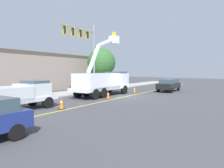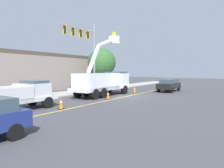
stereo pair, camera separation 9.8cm
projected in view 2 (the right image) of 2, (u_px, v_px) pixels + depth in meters
name	position (u px, v px, depth m)	size (l,w,h in m)	color
ground	(126.00, 96.00, 21.57)	(120.00, 120.00, 0.00)	#47474C
sidewalk_far_side	(77.00, 92.00, 25.58)	(60.00, 3.60, 0.12)	#B2ADA3
lane_centre_stripe	(126.00, 96.00, 21.57)	(50.00, 0.16, 0.01)	yellow
utility_bucket_truck	(104.00, 81.00, 22.29)	(8.48, 3.69, 7.32)	white
service_pickup_truck	(16.00, 95.00, 13.77)	(5.85, 2.91, 2.06)	silver
passing_minivan	(169.00, 84.00, 26.76)	(5.03, 2.59, 1.69)	black
traffic_cone_mid_front	(61.00, 103.00, 14.43)	(0.40, 0.40, 0.85)	black
traffic_cone_mid_rear	(108.00, 95.00, 19.49)	(0.40, 0.40, 0.83)	black
traffic_cone_trailing	(135.00, 90.00, 25.00)	(0.40, 0.40, 0.82)	black
traffic_signal_mast	(85.00, 43.00, 24.97)	(5.90, 1.17, 8.94)	gray
commercial_building_backdrop	(18.00, 72.00, 27.30)	(25.71, 11.23, 5.25)	gray
street_tree_right	(102.00, 62.00, 31.67)	(4.48, 4.48, 6.37)	brown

